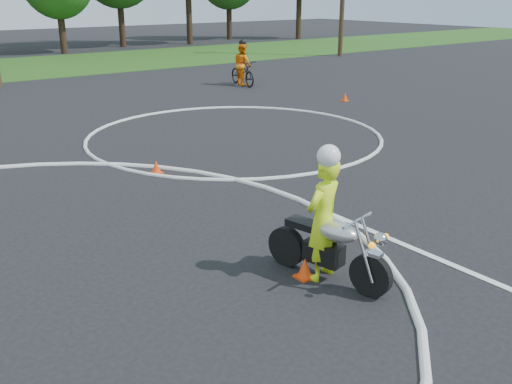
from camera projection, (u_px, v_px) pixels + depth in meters
course_markings at (77, 225)px, 9.74m from camera, size 19.05×19.05×0.12m
primary_motorcycle at (330, 247)px, 7.72m from camera, size 0.71×1.94×1.03m
rider_primary_grp at (323, 215)px, 7.68m from camera, size 0.71×0.54×1.91m
rider_second_grp at (243, 69)px, 24.08m from camera, size 0.98×2.07×1.91m
traffic_cones at (234, 231)px, 9.16m from camera, size 18.34×14.66×0.30m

